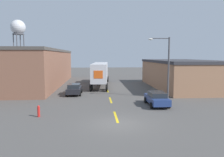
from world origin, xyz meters
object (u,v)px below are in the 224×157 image
(parked_car_right_near, at_px, (157,98))
(fire_hydrant, at_px, (39,111))
(water_tower, at_px, (18,28))
(parked_car_left_far, at_px, (74,89))
(semi_truck, at_px, (101,72))
(street_lamp, at_px, (166,63))

(parked_car_right_near, relative_size, fire_hydrant, 4.25)
(parked_car_right_near, bearing_deg, water_tower, 121.68)
(parked_car_left_far, bearing_deg, parked_car_right_near, -37.85)
(semi_truck, relative_size, street_lamp, 2.03)
(parked_car_left_far, bearing_deg, water_tower, 116.78)
(semi_truck, relative_size, parked_car_left_far, 3.58)
(parked_car_right_near, xyz_separation_m, parked_car_left_far, (-9.20, 7.15, 0.00))
(parked_car_right_near, distance_m, fire_hydrant, 11.65)
(semi_truck, distance_m, fire_hydrant, 20.14)
(semi_truck, distance_m, parked_car_right_near, 16.84)
(parked_car_right_near, bearing_deg, semi_truck, 109.17)
(water_tower, distance_m, fire_hydrant, 58.12)
(parked_car_right_near, height_order, parked_car_left_far, same)
(water_tower, bearing_deg, parked_car_right_near, -58.32)
(semi_truck, distance_m, street_lamp, 14.39)
(parked_car_right_near, relative_size, water_tower, 0.26)
(semi_truck, bearing_deg, fire_hydrant, -102.59)
(street_lamp, relative_size, fire_hydrant, 7.48)
(water_tower, distance_m, street_lamp, 57.20)
(water_tower, bearing_deg, semi_truck, -53.38)
(parked_car_left_far, height_order, street_lamp, street_lamp)
(parked_car_left_far, xyz_separation_m, fire_hydrant, (-1.93, -10.57, -0.26))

